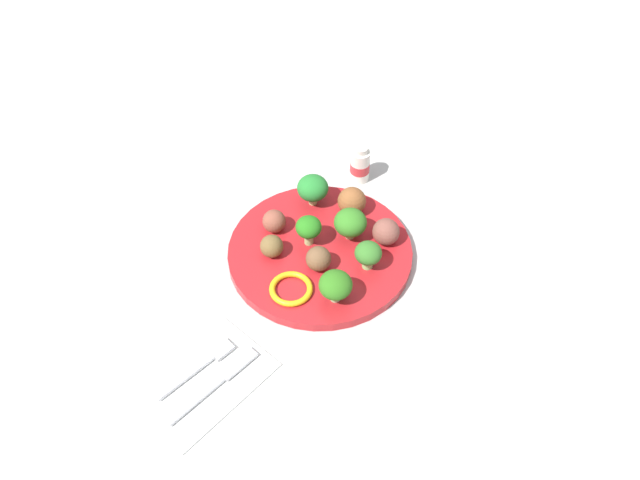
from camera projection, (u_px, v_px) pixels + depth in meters
name	position (u px, v px, depth m)	size (l,w,h in m)	color
ground_plane	(320.00, 256.00, 1.01)	(4.00, 4.00, 0.00)	#B2B2AD
plate	(320.00, 252.00, 1.00)	(0.28, 0.28, 0.02)	red
broccoli_floret_far_rim	(350.00, 223.00, 0.99)	(0.05, 0.05, 0.05)	#A1BC6F
broccoli_floret_front_left	(368.00, 254.00, 0.95)	(0.04, 0.04, 0.05)	#8FCD71
broccoli_floret_mid_left	(313.00, 188.00, 1.04)	(0.05, 0.05, 0.05)	#A3C57C
broccoli_floret_center	(310.00, 227.00, 0.98)	(0.04, 0.04, 0.05)	#9FC077
broccoli_floret_mid_right	(336.00, 285.00, 0.91)	(0.05, 0.05, 0.05)	#98C383
meatball_front_left	(272.00, 246.00, 0.98)	(0.03, 0.03, 0.03)	brown
meatball_front_right	(386.00, 232.00, 0.99)	(0.04, 0.04, 0.04)	brown
meatball_far_rim	(352.00, 201.00, 1.04)	(0.05, 0.05, 0.05)	brown
meatball_near_rim	(274.00, 221.00, 1.01)	(0.04, 0.04, 0.04)	brown
meatball_back_left	(318.00, 259.00, 0.96)	(0.04, 0.04, 0.04)	brown
pepper_ring_near_rim	(291.00, 289.00, 0.94)	(0.06, 0.06, 0.01)	gold
napkin	(203.00, 379.00, 0.86)	(0.17, 0.12, 0.01)	white
fork	(199.00, 365.00, 0.87)	(0.12, 0.03, 0.01)	silver
knife	(216.00, 382.00, 0.85)	(0.15, 0.03, 0.01)	silver
yogurt_bottle	(360.00, 165.00, 1.11)	(0.03, 0.03, 0.07)	white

